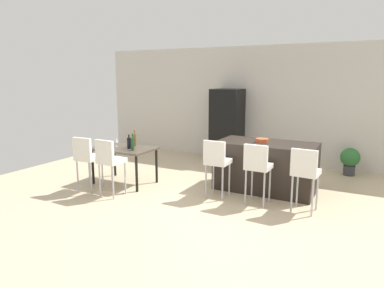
# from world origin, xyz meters

# --- Properties ---
(ground_plane) EXTENTS (10.00, 10.00, 0.00)m
(ground_plane) POSITION_xyz_m (0.00, 0.00, 0.00)
(ground_plane) COLOR #C6B28E
(back_wall) EXTENTS (10.00, 0.12, 2.90)m
(back_wall) POSITION_xyz_m (0.00, 3.08, 1.45)
(back_wall) COLOR beige
(back_wall) RESTS_ON ground_plane
(kitchen_island) EXTENTS (1.83, 0.95, 0.92)m
(kitchen_island) POSITION_xyz_m (0.45, 0.79, 0.46)
(kitchen_island) COLOR black
(kitchen_island) RESTS_ON ground_plane
(bar_chair_left) EXTENTS (0.40, 0.40, 1.05)m
(bar_chair_left) POSITION_xyz_m (-0.20, -0.07, 0.70)
(bar_chair_left) COLOR white
(bar_chair_left) RESTS_ON ground_plane
(bar_chair_middle) EXTENTS (0.41, 0.41, 1.05)m
(bar_chair_middle) POSITION_xyz_m (0.54, -0.07, 0.70)
(bar_chair_middle) COLOR white
(bar_chair_middle) RESTS_ON ground_plane
(bar_chair_right) EXTENTS (0.42, 0.42, 1.05)m
(bar_chair_right) POSITION_xyz_m (1.31, -0.07, 0.70)
(bar_chair_right) COLOR white
(bar_chair_right) RESTS_ON ground_plane
(dining_table) EXTENTS (1.21, 0.79, 0.74)m
(dining_table) POSITION_xyz_m (-2.20, -0.15, 0.66)
(dining_table) COLOR #4C4238
(dining_table) RESTS_ON ground_plane
(dining_chair_near) EXTENTS (0.42, 0.42, 1.05)m
(dining_chair_near) POSITION_xyz_m (-2.47, -0.90, 0.70)
(dining_chair_near) COLOR white
(dining_chair_near) RESTS_ON ground_plane
(dining_chair_far) EXTENTS (0.41, 0.41, 1.05)m
(dining_chair_far) POSITION_xyz_m (-1.93, -0.90, 0.70)
(dining_chair_far) COLOR white
(dining_chair_far) RESTS_ON ground_plane
(wine_bottle_end) EXTENTS (0.07, 0.07, 0.33)m
(wine_bottle_end) POSITION_xyz_m (-2.11, 0.08, 0.87)
(wine_bottle_end) COLOR brown
(wine_bottle_end) RESTS_ON dining_table
(wine_bottle_right) EXTENTS (0.06, 0.06, 0.33)m
(wine_bottle_right) POSITION_xyz_m (-1.88, -0.28, 0.87)
(wine_bottle_right) COLOR #194723
(wine_bottle_right) RESTS_ON dining_table
(wine_bottle_corner) EXTENTS (0.08, 0.08, 0.28)m
(wine_bottle_corner) POSITION_xyz_m (-2.05, -0.18, 0.85)
(wine_bottle_corner) COLOR black
(wine_bottle_corner) RESTS_ON dining_table
(wine_glass_left) EXTENTS (0.07, 0.07, 0.17)m
(wine_glass_left) POSITION_xyz_m (-2.41, -0.12, 0.86)
(wine_glass_left) COLOR silver
(wine_glass_left) RESTS_ON dining_table
(wine_glass_middle) EXTENTS (0.07, 0.07, 0.17)m
(wine_glass_middle) POSITION_xyz_m (-2.38, -0.32, 0.86)
(wine_glass_middle) COLOR silver
(wine_glass_middle) RESTS_ON dining_table
(refrigerator) EXTENTS (0.72, 0.68, 1.84)m
(refrigerator) POSITION_xyz_m (-1.12, 2.64, 0.92)
(refrigerator) COLOR black
(refrigerator) RESTS_ON ground_plane
(fruit_bowl) EXTENTS (0.24, 0.24, 0.07)m
(fruit_bowl) POSITION_xyz_m (0.35, 0.79, 0.96)
(fruit_bowl) COLOR #C6512D
(fruit_bowl) RESTS_ON kitchen_island
(potted_plant) EXTENTS (0.41, 0.41, 0.61)m
(potted_plant) POSITION_xyz_m (1.80, 2.63, 0.36)
(potted_plant) COLOR #38383D
(potted_plant) RESTS_ON ground_plane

